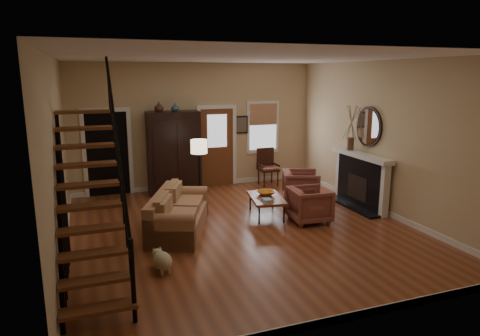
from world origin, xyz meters
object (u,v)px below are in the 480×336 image
object	(u,v)px
floor_lamp	(200,175)
side_chair	(268,167)
armoire	(174,152)
coffee_table	(266,206)
armchair_right	(301,186)
sofa	(179,213)
armchair_left	(310,205)

from	to	relation	value
floor_lamp	side_chair	bearing A→B (deg)	31.55
armoire	coffee_table	size ratio (longest dim) A/B	1.88
floor_lamp	armoire	bearing A→B (deg)	98.72
armchair_right	armoire	bearing A→B (deg)	76.24
sofa	side_chair	size ratio (longest dim) A/B	2.02
armchair_right	side_chair	world-z (taller)	side_chair
armoire	armchair_right	xyz separation A→B (m)	(2.66, -1.88, -0.67)
armchair_left	armchair_right	bearing A→B (deg)	-15.69
sofa	floor_lamp	size ratio (longest dim) A/B	1.29
armchair_right	side_chair	xyz separation A→B (m)	(-0.11, 1.68, 0.13)
coffee_table	side_chair	bearing A→B (deg)	65.52
armchair_left	side_chair	world-z (taller)	side_chair
sofa	floor_lamp	distance (m)	1.51
coffee_table	armchair_left	bearing A→B (deg)	-41.71
armoire	side_chair	bearing A→B (deg)	-4.48
armoire	floor_lamp	xyz separation A→B (m)	(0.25, -1.61, -0.25)
sofa	side_chair	bearing A→B (deg)	63.52
armoire	armchair_left	xyz separation A→B (m)	(2.17, -3.20, -0.69)
coffee_table	floor_lamp	xyz separation A→B (m)	(-1.22, 0.96, 0.58)
floor_lamp	coffee_table	bearing A→B (deg)	-38.29
armchair_right	side_chair	bearing A→B (deg)	25.32
sofa	armchair_left	xyz separation A→B (m)	(2.67, -0.34, -0.02)
armchair_left	armchair_right	world-z (taller)	armchair_right
armchair_right	floor_lamp	bearing A→B (deg)	105.15
armchair_right	sofa	bearing A→B (deg)	128.75
sofa	side_chair	world-z (taller)	side_chair
floor_lamp	armchair_right	bearing A→B (deg)	-6.35
sofa	armchair_left	world-z (taller)	sofa
coffee_table	sofa	bearing A→B (deg)	-171.72
armoire	coffee_table	distance (m)	3.08
armchair_left	armchair_right	distance (m)	1.41
armchair_right	side_chair	size ratio (longest dim) A/B	0.82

